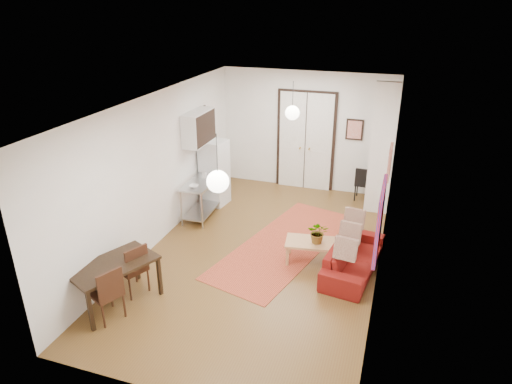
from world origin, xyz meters
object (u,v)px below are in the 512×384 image
(sofa, at_px, (354,258))
(fridge, at_px, (215,173))
(dining_chair_near, at_px, (134,261))
(coffee_table, at_px, (312,244))
(dining_chair_far, at_px, (108,285))
(black_side_chair, at_px, (364,180))
(dining_table, at_px, (113,268))
(kitchen_counter, at_px, (201,195))

(sofa, height_order, fridge, fridge)
(dining_chair_near, bearing_deg, coffee_table, 148.00)
(coffee_table, height_order, fridge, fridge)
(dining_chair_near, relative_size, dining_chair_far, 1.00)
(sofa, distance_m, black_side_chair, 3.27)
(coffee_table, bearing_deg, dining_chair_near, -146.47)
(black_side_chair, bearing_deg, dining_table, 62.15)
(dining_table, relative_size, dining_chair_near, 1.67)
(fridge, height_order, black_side_chair, fridge)
(sofa, relative_size, coffee_table, 1.82)
(kitchen_counter, bearing_deg, fridge, 88.02)
(kitchen_counter, xyz_separation_m, dining_table, (0.00, -3.20, 0.11))
(sofa, bearing_deg, coffee_table, 93.17)
(coffee_table, distance_m, dining_chair_near, 3.11)
(kitchen_counter, height_order, fridge, fridge)
(dining_table, bearing_deg, dining_chair_near, 79.86)
(fridge, bearing_deg, coffee_table, -26.43)
(sofa, distance_m, dining_chair_far, 4.11)
(kitchen_counter, xyz_separation_m, black_side_chair, (3.25, 2.15, -0.04))
(sofa, xyz_separation_m, dining_table, (-3.43, -2.09, 0.37))
(dining_chair_far, relative_size, black_side_chair, 1.08)
(dining_chair_far, bearing_deg, kitchen_counter, -154.24)
(fridge, bearing_deg, dining_table, -82.00)
(sofa, bearing_deg, kitchen_counter, 80.15)
(coffee_table, distance_m, dining_table, 3.44)
(sofa, distance_m, coffee_table, 0.77)
(dining_chair_far, distance_m, black_side_chair, 6.45)
(sofa, distance_m, dining_table, 4.04)
(black_side_chair, bearing_deg, sofa, 96.64)
(fridge, distance_m, dining_chair_near, 3.56)
(sofa, bearing_deg, dining_table, 129.33)
(dining_chair_near, bearing_deg, kitchen_counter, -153.91)
(coffee_table, xyz_separation_m, fridge, (-2.67, 1.83, 0.40))
(fridge, height_order, dining_chair_near, fridge)
(kitchen_counter, distance_m, dining_chair_far, 3.46)
(dining_table, distance_m, black_side_chair, 6.26)
(coffee_table, bearing_deg, fridge, 145.57)
(sofa, relative_size, dining_table, 1.23)
(fridge, height_order, dining_table, fridge)
(coffee_table, distance_m, dining_chair_far, 3.55)
(dining_chair_near, height_order, dining_chair_far, same)
(dining_chair_far, xyz_separation_m, black_side_chair, (3.18, 5.61, -0.03))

